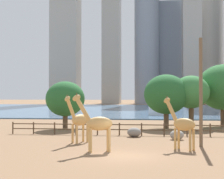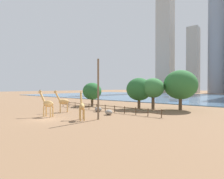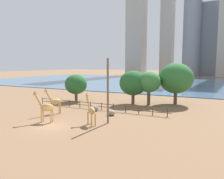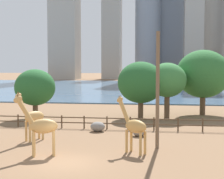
# 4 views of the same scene
# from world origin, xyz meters

# --- Properties ---
(ground_plane) EXTENTS (400.00, 400.00, 0.00)m
(ground_plane) POSITION_xyz_m (0.00, 80.00, 0.00)
(ground_plane) COLOR brown
(harbor_water) EXTENTS (180.00, 86.00, 0.20)m
(harbor_water) POSITION_xyz_m (0.00, 77.00, 0.10)
(harbor_water) COLOR #476B8C
(harbor_water) RESTS_ON ground
(giraffe_tall) EXTENTS (2.59, 2.07, 4.13)m
(giraffe_tall) POSITION_xyz_m (4.17, 3.10, 1.96)
(giraffe_tall) COLOR tan
(giraffe_tall) RESTS_ON ground
(giraffe_companion) EXTENTS (1.99, 2.65, 4.25)m
(giraffe_companion) POSITION_xyz_m (-4.50, 5.99, 2.00)
(giraffe_companion) COLOR tan
(giraffe_companion) RESTS_ON ground
(giraffe_young) EXTENTS (3.08, 1.42, 4.37)m
(giraffe_young) POSITION_xyz_m (-2.18, 1.45, 2.08)
(giraffe_young) COLOR tan
(giraffe_young) RESTS_ON ground
(utility_pole) EXTENTS (0.28, 0.28, 8.84)m
(utility_pole) POSITION_xyz_m (5.82, 4.82, 4.42)
(utility_pole) COLOR brown
(utility_pole) RESTS_ON ground
(boulder_near_fence) EXTENTS (1.40, 1.24, 0.93)m
(boulder_near_fence) POSITION_xyz_m (0.14, 10.74, 0.47)
(boulder_near_fence) COLOR gray
(boulder_near_fence) RESTS_ON ground
(boulder_by_pole) EXTENTS (1.30, 1.19, 0.89)m
(boulder_by_pole) POSITION_xyz_m (4.21, 9.09, 0.45)
(boulder_by_pole) COLOR gray
(boulder_by_pole) RESTS_ON ground
(enclosure_fence) EXTENTS (26.12, 0.14, 1.30)m
(enclosure_fence) POSITION_xyz_m (-0.13, 12.00, 0.76)
(enclosure_fence) COLOR #4C3826
(enclosure_fence) RESTS_ON ground
(tree_left_large) EXTENTS (4.79, 4.79, 5.88)m
(tree_left_large) POSITION_xyz_m (-8.66, 17.69, 3.71)
(tree_left_large) COLOR brown
(tree_left_large) RESTS_ON ground
(tree_center_broad) EXTENTS (4.60, 4.60, 6.65)m
(tree_center_broad) POSITION_xyz_m (6.88, 20.40, 4.54)
(tree_center_broad) COLOR brown
(tree_center_broad) RESTS_ON ground
(tree_right_tall) EXTENTS (6.78, 6.78, 8.31)m
(tree_right_tall) POSITION_xyz_m (11.46, 23.66, 5.24)
(tree_right_tall) COLOR brown
(tree_right_tall) RESTS_ON ground
(tree_left_small) EXTENTS (5.55, 5.55, 6.79)m
(tree_left_small) POSITION_xyz_m (3.74, 19.94, 4.27)
(tree_left_small) COLOR brown
(tree_left_small) RESTS_ON ground
(boat_sailboat) EXTENTS (4.12, 9.04, 3.85)m
(boat_sailboat) POSITION_xyz_m (3.53, 47.52, 1.50)
(boat_sailboat) COLOR silver
(boat_sailboat) RESTS_ON harbor_water
(skyline_tower_needle) EXTENTS (8.77, 10.97, 55.85)m
(skyline_tower_needle) POSITION_xyz_m (-17.22, 146.17, 27.92)
(skyline_tower_needle) COLOR #ADA89E
(skyline_tower_needle) RESTS_ON ground
(skyline_block_left) EXTENTS (12.71, 12.81, 109.06)m
(skyline_block_left) POSITION_xyz_m (-38.53, 137.43, 54.53)
(skyline_block_left) COLOR #ADA89E
(skyline_block_left) RESTS_ON ground
(skyline_block_right) EXTENTS (12.10, 12.10, 90.58)m
(skyline_block_right) POSITION_xyz_m (0.31, 144.23, 45.29)
(skyline_block_right) COLOR gray
(skyline_block_right) RESTS_ON ground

